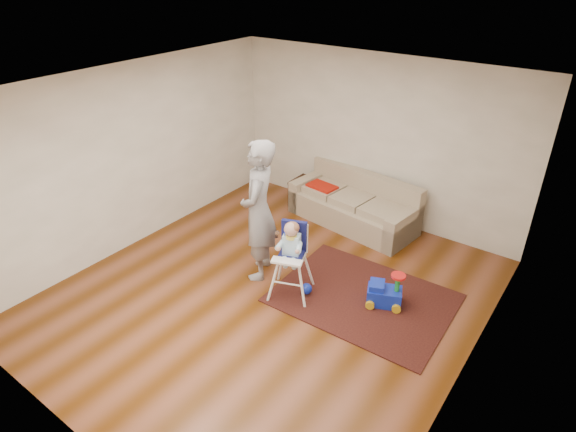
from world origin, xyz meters
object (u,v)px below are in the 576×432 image
Objects in this scene: ride_on_toy at (385,288)px; toy_ball at (306,289)px; adult at (259,211)px; high_chair at (291,260)px; side_table at (306,193)px; sofa at (353,201)px.

toy_ball is at bearing -178.83° from ride_on_toy.
high_chair is at bearing 51.89° from adult.
high_chair reaches higher than ride_on_toy.
ride_on_toy is 3.18× the size of toy_ball.
high_chair is (-1.10, -0.51, 0.27)m from ride_on_toy.
ride_on_toy reaches higher than side_table.
ride_on_toy is 1.02m from toy_ball.
adult is at bearing 177.73° from toy_ball.
side_table is (-0.97, 0.08, -0.17)m from sofa.
toy_ball is at bearing 60.88° from adult.
sofa reaches higher than side_table.
adult is at bearing -92.18° from sofa.
high_chair is at bearing -178.48° from ride_on_toy.
sofa is 2.04× the size of high_chair.
sofa is 14.84× the size of toy_ball.
adult reaches higher than sofa.
adult is at bearing -72.89° from side_table.
toy_ball is 1.20m from adult.
sofa is 0.99m from side_table.
high_chair is 0.78m from adult.
toy_ball is at bearing -55.64° from side_table.
side_table is 1.01× the size of ride_on_toy.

